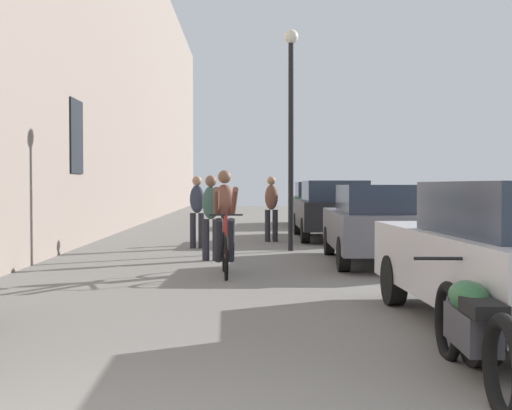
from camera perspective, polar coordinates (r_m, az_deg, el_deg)
The scene contains 11 objects.
building_facade_left at distance 18.06m, azimuth -14.68°, elevation 14.82°, with size 0.54×68.00×11.16m.
cyclist_on_bicycle at distance 11.05m, azimuth -2.66°, elevation -1.69°, with size 0.52×1.76×1.74m.
pedestrian_near at distance 13.03m, azimuth -3.84°, elevation -0.65°, with size 0.37×0.29×1.65m.
pedestrian_mid at distance 15.59m, azimuth -5.01°, elevation -0.22°, with size 0.37×0.29×1.67m.
pedestrian_far at distance 17.38m, azimuth 1.31°, elevation 0.01°, with size 0.38×0.29×1.69m.
street_lamp at distance 15.04m, azimuth 2.98°, elevation 7.97°, with size 0.32×0.32×4.90m.
parked_car_nearest at distance 7.19m, azimuth 20.75°, elevation -3.90°, with size 1.87×4.25×1.50m.
parked_car_second at distance 12.78m, azimuth 10.29°, elevation -1.48°, with size 1.87×4.19×1.47m.
parked_car_third at distance 18.37m, azimuth 6.46°, elevation -0.33°, with size 1.92×4.46×1.58m.
parked_car_fourth at distance 24.55m, azimuth 5.21°, elevation 0.18°, with size 1.97×4.47×1.58m.
parked_motorcycle at distance 5.30m, azimuth 17.88°, elevation -9.89°, with size 0.62×2.15×0.92m.
Camera 1 is at (0.68, -3.09, 1.46)m, focal length 47.25 mm.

